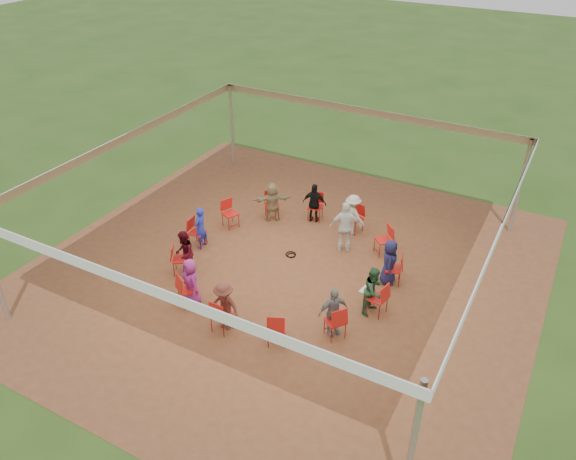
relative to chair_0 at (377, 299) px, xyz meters
The scene contains 29 objects.
ground 2.88m from the chair_0, 169.56° to the left, with size 80.00×80.00×0.00m, color #294816.
dirt_patch 2.88m from the chair_0, 169.56° to the left, with size 13.00×13.00×0.00m, color brown.
tent 3.44m from the chair_0, 169.56° to the left, with size 10.33×10.33×3.00m.
chair_0 is the anchor object (origin of this frame).
chair_1 1.36m from the chair_0, 93.41° to the left, with size 0.42×0.44×0.90m, color red, non-canonical shape.
chair_2 2.65m from the chair_0, 107.26° to the left, with size 0.42×0.44×0.90m, color red, non-canonical shape.
chair_3 3.78m from the chair_0, 121.10° to the left, with size 0.42×0.44×0.90m, color red, non-canonical shape.
chair_4 4.69m from the chair_0, 134.95° to the left, with size 0.42×0.44×0.90m, color red, non-canonical shape.
chair_5 5.33m from the chair_0, 148.79° to the left, with size 0.42×0.44×0.90m, color red, non-canonical shape.
chair_6 5.66m from the chair_0, 162.64° to the left, with size 0.42×0.44×0.90m, color red, non-canonical shape.
chair_7 5.66m from the chair_0, behind, with size 0.42×0.44×0.90m, color red, non-canonical shape.
chair_8 5.33m from the chair_0, 169.67° to the right, with size 0.42×0.44×0.90m, color red, non-canonical shape.
chair_9 4.69m from the chair_0, 155.82° to the right, with size 0.42×0.44×0.90m, color red, non-canonical shape.
chair_10 3.78m from the chair_0, 141.98° to the right, with size 0.42×0.44×0.90m, color red, non-canonical shape.
chair_11 2.65m from the chair_0, 128.13° to the right, with size 0.42×0.44×0.90m, color red, non-canonical shape.
chair_12 1.36m from the chair_0, 114.28° to the right, with size 0.42×0.44×0.90m, color red, non-canonical shape.
person_seated_0 0.23m from the chair_0, 169.56° to the left, with size 0.62×0.36×1.28m, color #254E30.
person_seated_1 1.35m from the chair_0, 98.40° to the left, with size 0.63×0.35×1.28m, color #191942.
person_seated_2 3.71m from the chair_0, 122.49° to the left, with size 0.83×0.41×1.28m, color #B4B0A1.
person_seated_3 4.60m from the chair_0, 135.80° to the left, with size 0.75×0.38×1.28m, color black.
person_seated_4 5.22m from the chair_0, 149.26° to the left, with size 1.19×0.44×1.28m, color #98895F.
person_seated_5 5.54m from the chair_0, behind, with size 0.47×0.31×1.28m, color #202DA9.
person_seated_6 5.22m from the chair_0, behind, with size 0.62×0.36×1.28m, color #3B0710.
person_seated_7 4.60m from the chair_0, 156.67° to the right, with size 0.63×0.35×1.28m, color #92257E.
person_seated_8 3.71m from the chair_0, 143.37° to the right, with size 0.83×0.41×1.28m, color brown.
person_seated_9 1.35m from the chair_0, 119.27° to the right, with size 0.75×0.38×1.28m, color gray.
standing_person 2.85m from the chair_0, 129.83° to the left, with size 0.91×0.46×1.55m, color silver.
cable_coil 3.29m from the chair_0, 158.48° to the left, with size 0.38×0.38×0.03m.
laptop 0.32m from the chair_0, 169.56° to the left, with size 0.31×0.36×0.22m.
Camera 1 is at (5.99, -10.92, 9.09)m, focal length 35.00 mm.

